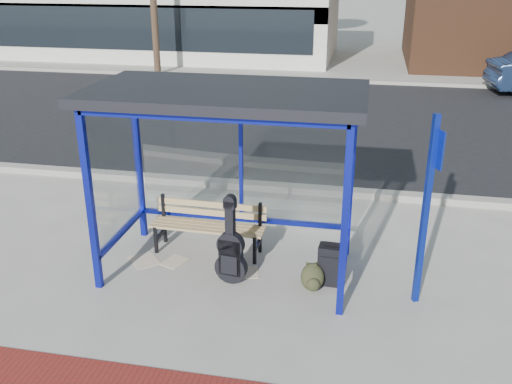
% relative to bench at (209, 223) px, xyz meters
% --- Properties ---
extents(ground, '(120.00, 120.00, 0.00)m').
position_rel_bench_xyz_m(ground, '(0.40, -0.45, -0.43)').
color(ground, '#B2ADA0').
rests_on(ground, ground).
extents(curb_near, '(60.00, 0.25, 0.12)m').
position_rel_bench_xyz_m(curb_near, '(0.40, 2.45, -0.37)').
color(curb_near, gray).
rests_on(curb_near, ground).
extents(street_asphalt, '(60.00, 10.00, 0.00)m').
position_rel_bench_xyz_m(street_asphalt, '(0.40, 7.55, -0.42)').
color(street_asphalt, black).
rests_on(street_asphalt, ground).
extents(curb_far, '(60.00, 0.25, 0.12)m').
position_rel_bench_xyz_m(curb_far, '(0.40, 12.65, -0.37)').
color(curb_far, gray).
rests_on(curb_far, ground).
extents(far_sidewalk, '(60.00, 4.00, 0.01)m').
position_rel_bench_xyz_m(far_sidewalk, '(0.40, 14.55, -0.42)').
color(far_sidewalk, '#B2ADA0').
rests_on(far_sidewalk, ground).
extents(bus_shelter, '(3.30, 1.80, 2.42)m').
position_rel_bench_xyz_m(bus_shelter, '(0.40, -0.38, 1.64)').
color(bus_shelter, '#0D1698').
rests_on(bus_shelter, ground).
extents(storefront_white, '(18.00, 6.04, 4.00)m').
position_rel_bench_xyz_m(storefront_white, '(-8.60, 17.53, 1.57)').
color(storefront_white, silver).
rests_on(storefront_white, ground).
extents(bench, '(1.60, 0.43, 0.75)m').
position_rel_bench_xyz_m(bench, '(0.00, 0.00, 0.00)').
color(bench, black).
rests_on(bench, ground).
extents(guitar_bag, '(0.42, 0.17, 1.12)m').
position_rel_bench_xyz_m(guitar_bag, '(0.50, -0.76, -0.01)').
color(guitar_bag, black).
rests_on(guitar_bag, ground).
extents(suitcase, '(0.35, 0.24, 0.58)m').
position_rel_bench_xyz_m(suitcase, '(1.75, -0.57, -0.16)').
color(suitcase, black).
rests_on(suitcase, ground).
extents(backpack, '(0.33, 0.31, 0.35)m').
position_rel_bench_xyz_m(backpack, '(1.54, -0.76, -0.26)').
color(backpack, '#292B18').
rests_on(backpack, ground).
extents(sign_post, '(0.15, 0.27, 2.31)m').
position_rel_bench_xyz_m(sign_post, '(2.79, -0.75, 0.87)').
color(sign_post, '#0E239C').
rests_on(sign_post, ground).
extents(newspaper_a, '(0.38, 0.42, 0.01)m').
position_rel_bench_xyz_m(newspaper_a, '(-0.38, -0.42, -0.42)').
color(newspaper_a, white).
rests_on(newspaper_a, ground).
extents(newspaper_b, '(0.54, 0.54, 0.01)m').
position_rel_bench_xyz_m(newspaper_b, '(-0.79, -0.47, -0.42)').
color(newspaper_b, white).
rests_on(newspaper_b, ground).
extents(newspaper_c, '(0.47, 0.41, 0.01)m').
position_rel_bench_xyz_m(newspaper_c, '(0.60, -0.52, -0.42)').
color(newspaper_c, white).
rests_on(newspaper_c, ground).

